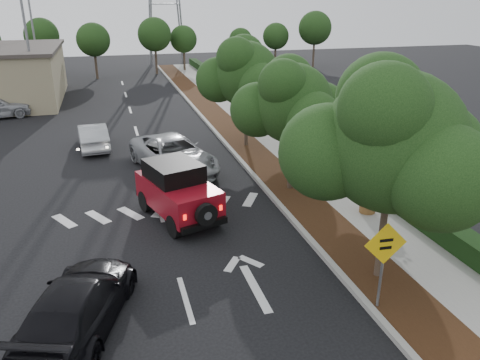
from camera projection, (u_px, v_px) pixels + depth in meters
name	position (u px, v px, depth m)	size (l,w,h in m)	color
ground	(186.00, 300.00, 12.80)	(120.00, 120.00, 0.00)	black
curb	(233.00, 152.00, 24.69)	(0.20, 70.00, 0.15)	#9E9B93
planting_strip	(251.00, 151.00, 24.95)	(1.80, 70.00, 0.12)	black
sidewalk	(285.00, 148.00, 25.44)	(2.00, 70.00, 0.12)	gray
hedge	(309.00, 140.00, 25.67)	(0.80, 70.00, 0.80)	black
transmission_tower	(168.00, 65.00, 57.31)	(7.00, 4.00, 28.00)	slate
street_tree_near	(377.00, 278.00, 13.78)	(3.80, 3.80, 5.92)	black
street_tree_mid	(289.00, 190.00, 20.05)	(3.20, 3.20, 5.32)	black
street_tree_far	(246.00, 147.00, 25.87)	(3.40, 3.40, 5.62)	black
light_pole_a	(38.00, 110.00, 34.42)	(2.00, 0.22, 9.00)	slate
light_pole_b	(41.00, 83.00, 44.91)	(2.00, 0.22, 9.00)	slate
red_jeep	(176.00, 190.00, 17.32)	(2.87, 4.32, 2.11)	black
silver_suv_ahead	(173.00, 155.00, 22.00)	(2.68, 5.81, 1.61)	#999CA0
black_suv_oncoming	(78.00, 304.00, 11.49)	(1.92, 4.72, 1.37)	black
silver_sedan_oncoming	(93.00, 136.00, 25.40)	(1.44, 4.14, 1.36)	#B4B7BD
speed_hump_sign	(384.00, 254.00, 11.76)	(1.15, 0.12, 2.44)	slate
terracotta_planter	(369.00, 194.00, 17.45)	(0.74, 0.74, 1.29)	brown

